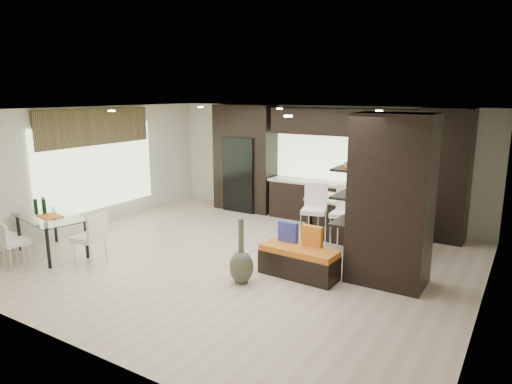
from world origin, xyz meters
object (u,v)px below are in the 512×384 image
Objects in this scene: stool_left at (314,222)px; chair_near at (15,245)px; kitchen_island at (357,222)px; dining_table at (52,236)px; stool_right at (377,236)px; bench at (299,262)px; chair_end at (90,241)px; stool_mid at (344,227)px; floor_vase at (241,251)px.

chair_near is (-4.02, -3.66, -0.13)m from stool_left.
kitchen_island reaches higher than dining_table.
stool_right reaches higher than chair_near.
bench is 1.49× the size of chair_end.
stool_left is 0.78× the size of bench.
dining_table is (-4.44, -1.47, 0.11)m from bench.
floor_vase reaches higher than stool_mid.
stool_mid reaches higher than bench.
bench is 4.95m from chair_near.
stool_left reaches higher than bench.
stool_left is at bearing 176.03° from stool_mid.
stool_right reaches higher than kitchen_island.
kitchen_island is at bearing 73.45° from floor_vase.
stool_left is at bearing -51.46° from chair_end.
stool_right is at bearing -0.11° from stool_mid.
chair_end is at bearing 12.07° from dining_table.
stool_mid is at bearing 176.91° from stool_right.
chair_near is 0.86× the size of chair_end.
stool_mid is at bearing -57.00° from chair_end.
floor_vase reaches higher than chair_end.
stool_mid is at bearing 84.64° from bench.
bench is at bearing -88.68° from stool_left.
stool_mid reaches higher than kitchen_island.
stool_left is 0.96× the size of floor_vase.
stool_mid is at bearing 48.41° from chair_near.
chair_near is at bearing -151.50° from stool_right.
chair_near is (-5.28, -3.69, -0.06)m from stool_right.
bench is at bearing 47.05° from floor_vase.
stool_right reaches higher than bench.
stool_right is 0.58× the size of dining_table.
chair_near is at bearing -151.02° from bench.
stool_mid is at bearing 44.40° from dining_table.
stool_mid reaches higher than chair_end.
chair_end reaches higher than stool_right.
stool_left is at bearing -122.48° from kitchen_island.
stool_right is 1.74m from bench.
stool_right is (0.63, 0.04, -0.08)m from stool_mid.
kitchen_island is at bearing 124.11° from stool_right.
floor_vase is at bearing -130.55° from stool_right.
dining_table reaches higher than bench.
chair_near is at bearing -129.53° from kitchen_island.
floor_vase is (-0.88, -2.96, 0.11)m from kitchen_island.
chair_end is at bearing -149.39° from stool_left.
bench is at bearing 36.43° from chair_near.
kitchen_island is at bearing 36.21° from stool_left.
stool_left is at bearing 52.54° from chair_near.
bench is 1.02m from floor_vase.
dining_table is at bearing 100.25° from chair_near.
floor_vase reaches higher than chair_near.
stool_mid is 0.69× the size of dining_table.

